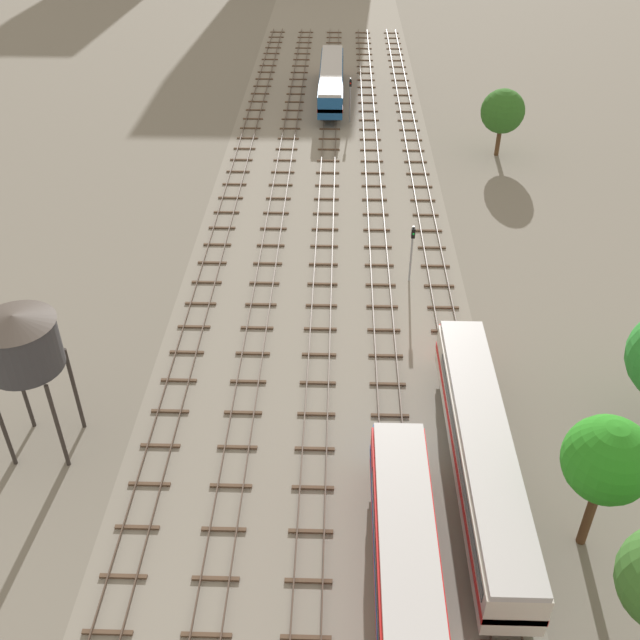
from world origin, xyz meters
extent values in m
plane|color=slate|center=(0.00, 56.00, 0.00)|extent=(480.00, 480.00, 0.00)
cube|color=gray|center=(0.00, 56.00, 0.00)|extent=(22.56, 176.00, 0.01)
cube|color=#47382D|center=(-10.00, 57.00, 0.22)|extent=(0.07, 126.00, 0.15)
cube|color=#47382D|center=(-8.56, 57.00, 0.22)|extent=(0.07, 126.00, 0.15)
cube|color=brown|center=(-9.28, 13.50, 0.07)|extent=(2.40, 0.22, 0.14)
cube|color=brown|center=(-9.28, 16.50, 0.07)|extent=(2.40, 0.22, 0.14)
cube|color=brown|center=(-9.28, 19.50, 0.07)|extent=(2.40, 0.22, 0.14)
cube|color=brown|center=(-9.28, 22.50, 0.07)|extent=(2.40, 0.22, 0.14)
cube|color=brown|center=(-9.28, 25.50, 0.07)|extent=(2.40, 0.22, 0.14)
cube|color=brown|center=(-9.28, 28.50, 0.07)|extent=(2.40, 0.22, 0.14)
cube|color=brown|center=(-9.28, 31.50, 0.07)|extent=(2.40, 0.22, 0.14)
cube|color=brown|center=(-9.28, 34.50, 0.07)|extent=(2.40, 0.22, 0.14)
cube|color=brown|center=(-9.28, 37.50, 0.07)|extent=(2.40, 0.22, 0.14)
cube|color=brown|center=(-9.28, 40.50, 0.07)|extent=(2.40, 0.22, 0.14)
cube|color=brown|center=(-9.28, 43.50, 0.07)|extent=(2.40, 0.22, 0.14)
cube|color=brown|center=(-9.28, 46.50, 0.07)|extent=(2.40, 0.22, 0.14)
cube|color=brown|center=(-9.28, 49.50, 0.07)|extent=(2.40, 0.22, 0.14)
cube|color=brown|center=(-9.28, 52.50, 0.07)|extent=(2.40, 0.22, 0.14)
cube|color=brown|center=(-9.28, 55.50, 0.07)|extent=(2.40, 0.22, 0.14)
cube|color=brown|center=(-9.28, 58.50, 0.07)|extent=(2.40, 0.22, 0.14)
cube|color=brown|center=(-9.28, 61.50, 0.07)|extent=(2.40, 0.22, 0.14)
cube|color=brown|center=(-9.28, 64.50, 0.07)|extent=(2.40, 0.22, 0.14)
cube|color=brown|center=(-9.28, 67.50, 0.07)|extent=(2.40, 0.22, 0.14)
cube|color=brown|center=(-9.28, 70.50, 0.07)|extent=(2.40, 0.22, 0.14)
cube|color=brown|center=(-9.28, 73.50, 0.07)|extent=(2.40, 0.22, 0.14)
cube|color=brown|center=(-9.28, 76.50, 0.07)|extent=(2.40, 0.22, 0.14)
cube|color=brown|center=(-9.28, 79.50, 0.07)|extent=(2.40, 0.22, 0.14)
cube|color=brown|center=(-9.28, 82.50, 0.07)|extent=(2.40, 0.22, 0.14)
cube|color=brown|center=(-9.28, 85.50, 0.07)|extent=(2.40, 0.22, 0.14)
cube|color=brown|center=(-9.28, 88.50, 0.07)|extent=(2.40, 0.22, 0.14)
cube|color=brown|center=(-9.28, 91.50, 0.07)|extent=(2.40, 0.22, 0.14)
cube|color=brown|center=(-9.28, 94.50, 0.07)|extent=(2.40, 0.22, 0.14)
cube|color=brown|center=(-9.28, 97.50, 0.07)|extent=(2.40, 0.22, 0.14)
cube|color=brown|center=(-9.28, 100.50, 0.07)|extent=(2.40, 0.22, 0.14)
cube|color=brown|center=(-9.28, 103.50, 0.07)|extent=(2.40, 0.22, 0.14)
cube|color=brown|center=(-9.28, 106.50, 0.07)|extent=(2.40, 0.22, 0.14)
cube|color=brown|center=(-9.28, 109.50, 0.07)|extent=(2.40, 0.22, 0.14)
cube|color=brown|center=(-9.28, 112.50, 0.07)|extent=(2.40, 0.22, 0.14)
cube|color=brown|center=(-9.28, 115.50, 0.07)|extent=(2.40, 0.22, 0.14)
cube|color=brown|center=(-9.28, 118.50, 0.07)|extent=(2.40, 0.22, 0.14)
cube|color=#47382D|center=(-5.36, 57.00, 0.22)|extent=(0.07, 126.00, 0.15)
cube|color=#47382D|center=(-3.92, 57.00, 0.22)|extent=(0.07, 126.00, 0.15)
cube|color=brown|center=(-4.64, 13.50, 0.07)|extent=(2.40, 0.22, 0.14)
cube|color=brown|center=(-4.64, 16.50, 0.07)|extent=(2.40, 0.22, 0.14)
cube|color=brown|center=(-4.64, 19.50, 0.07)|extent=(2.40, 0.22, 0.14)
cube|color=brown|center=(-4.64, 22.50, 0.07)|extent=(2.40, 0.22, 0.14)
cube|color=brown|center=(-4.64, 25.50, 0.07)|extent=(2.40, 0.22, 0.14)
cube|color=brown|center=(-4.64, 28.50, 0.07)|extent=(2.40, 0.22, 0.14)
cube|color=brown|center=(-4.64, 31.50, 0.07)|extent=(2.40, 0.22, 0.14)
cube|color=brown|center=(-4.64, 34.50, 0.07)|extent=(2.40, 0.22, 0.14)
cube|color=brown|center=(-4.64, 37.50, 0.07)|extent=(2.40, 0.22, 0.14)
cube|color=brown|center=(-4.64, 40.50, 0.07)|extent=(2.40, 0.22, 0.14)
cube|color=brown|center=(-4.64, 43.50, 0.07)|extent=(2.40, 0.22, 0.14)
cube|color=brown|center=(-4.64, 46.50, 0.07)|extent=(2.40, 0.22, 0.14)
cube|color=brown|center=(-4.64, 49.50, 0.07)|extent=(2.40, 0.22, 0.14)
cube|color=brown|center=(-4.64, 52.50, 0.07)|extent=(2.40, 0.22, 0.14)
cube|color=brown|center=(-4.64, 55.50, 0.07)|extent=(2.40, 0.22, 0.14)
cube|color=brown|center=(-4.64, 58.50, 0.07)|extent=(2.40, 0.22, 0.14)
cube|color=brown|center=(-4.64, 61.50, 0.07)|extent=(2.40, 0.22, 0.14)
cube|color=brown|center=(-4.64, 64.50, 0.07)|extent=(2.40, 0.22, 0.14)
cube|color=brown|center=(-4.64, 67.50, 0.07)|extent=(2.40, 0.22, 0.14)
cube|color=brown|center=(-4.64, 70.50, 0.07)|extent=(2.40, 0.22, 0.14)
cube|color=brown|center=(-4.64, 73.50, 0.07)|extent=(2.40, 0.22, 0.14)
cube|color=brown|center=(-4.64, 76.50, 0.07)|extent=(2.40, 0.22, 0.14)
cube|color=brown|center=(-4.64, 79.50, 0.07)|extent=(2.40, 0.22, 0.14)
cube|color=brown|center=(-4.64, 82.50, 0.07)|extent=(2.40, 0.22, 0.14)
cube|color=brown|center=(-4.64, 85.50, 0.07)|extent=(2.40, 0.22, 0.14)
cube|color=brown|center=(-4.64, 88.50, 0.07)|extent=(2.40, 0.22, 0.14)
cube|color=brown|center=(-4.64, 91.50, 0.07)|extent=(2.40, 0.22, 0.14)
cube|color=brown|center=(-4.64, 94.50, 0.07)|extent=(2.40, 0.22, 0.14)
cube|color=brown|center=(-4.64, 97.50, 0.07)|extent=(2.40, 0.22, 0.14)
cube|color=brown|center=(-4.64, 100.50, 0.07)|extent=(2.40, 0.22, 0.14)
cube|color=brown|center=(-4.64, 103.50, 0.07)|extent=(2.40, 0.22, 0.14)
cube|color=brown|center=(-4.64, 106.50, 0.07)|extent=(2.40, 0.22, 0.14)
cube|color=brown|center=(-4.64, 109.50, 0.07)|extent=(2.40, 0.22, 0.14)
cube|color=brown|center=(-4.64, 112.50, 0.07)|extent=(2.40, 0.22, 0.14)
cube|color=brown|center=(-4.64, 115.50, 0.07)|extent=(2.40, 0.22, 0.14)
cube|color=brown|center=(-4.64, 118.50, 0.07)|extent=(2.40, 0.22, 0.14)
cube|color=#47382D|center=(-0.72, 57.00, 0.22)|extent=(0.07, 126.00, 0.15)
cube|color=#47382D|center=(0.72, 57.00, 0.22)|extent=(0.07, 126.00, 0.15)
cube|color=brown|center=(0.00, 13.50, 0.07)|extent=(2.40, 0.22, 0.14)
cube|color=brown|center=(0.00, 16.50, 0.07)|extent=(2.40, 0.22, 0.14)
cube|color=brown|center=(0.00, 19.50, 0.07)|extent=(2.40, 0.22, 0.14)
cube|color=brown|center=(0.00, 22.50, 0.07)|extent=(2.40, 0.22, 0.14)
cube|color=brown|center=(0.00, 25.50, 0.07)|extent=(2.40, 0.22, 0.14)
cube|color=brown|center=(0.00, 28.50, 0.07)|extent=(2.40, 0.22, 0.14)
cube|color=brown|center=(0.00, 31.50, 0.07)|extent=(2.40, 0.22, 0.14)
cube|color=brown|center=(0.00, 34.50, 0.07)|extent=(2.40, 0.22, 0.14)
cube|color=brown|center=(0.00, 37.50, 0.07)|extent=(2.40, 0.22, 0.14)
cube|color=brown|center=(0.00, 40.50, 0.07)|extent=(2.40, 0.22, 0.14)
cube|color=brown|center=(0.00, 43.50, 0.07)|extent=(2.40, 0.22, 0.14)
cube|color=brown|center=(0.00, 46.50, 0.07)|extent=(2.40, 0.22, 0.14)
cube|color=brown|center=(0.00, 49.50, 0.07)|extent=(2.40, 0.22, 0.14)
cube|color=brown|center=(0.00, 52.50, 0.07)|extent=(2.40, 0.22, 0.14)
cube|color=brown|center=(0.00, 55.50, 0.07)|extent=(2.40, 0.22, 0.14)
cube|color=brown|center=(0.00, 58.50, 0.07)|extent=(2.40, 0.22, 0.14)
cube|color=brown|center=(0.00, 61.50, 0.07)|extent=(2.40, 0.22, 0.14)
cube|color=brown|center=(0.00, 64.50, 0.07)|extent=(2.40, 0.22, 0.14)
cube|color=brown|center=(0.00, 67.50, 0.07)|extent=(2.40, 0.22, 0.14)
cube|color=brown|center=(0.00, 70.50, 0.07)|extent=(2.40, 0.22, 0.14)
cube|color=brown|center=(0.00, 73.50, 0.07)|extent=(2.40, 0.22, 0.14)
cube|color=brown|center=(0.00, 76.50, 0.07)|extent=(2.40, 0.22, 0.14)
cube|color=brown|center=(0.00, 79.50, 0.07)|extent=(2.40, 0.22, 0.14)
cube|color=brown|center=(0.00, 82.50, 0.07)|extent=(2.40, 0.22, 0.14)
cube|color=brown|center=(0.00, 85.50, 0.07)|extent=(2.40, 0.22, 0.14)
cube|color=brown|center=(0.00, 88.50, 0.07)|extent=(2.40, 0.22, 0.14)
cube|color=brown|center=(0.00, 91.50, 0.07)|extent=(2.40, 0.22, 0.14)
cube|color=brown|center=(0.00, 94.50, 0.07)|extent=(2.40, 0.22, 0.14)
cube|color=brown|center=(0.00, 97.50, 0.07)|extent=(2.40, 0.22, 0.14)
cube|color=brown|center=(0.00, 100.50, 0.07)|extent=(2.40, 0.22, 0.14)
cube|color=brown|center=(0.00, 103.50, 0.07)|extent=(2.40, 0.22, 0.14)
cube|color=brown|center=(0.00, 106.50, 0.07)|extent=(2.40, 0.22, 0.14)
cube|color=brown|center=(0.00, 109.50, 0.07)|extent=(2.40, 0.22, 0.14)
cube|color=brown|center=(0.00, 112.50, 0.07)|extent=(2.40, 0.22, 0.14)
cube|color=brown|center=(0.00, 115.50, 0.07)|extent=(2.40, 0.22, 0.14)
cube|color=brown|center=(0.00, 118.50, 0.07)|extent=(2.40, 0.22, 0.14)
cube|color=#47382D|center=(3.92, 57.00, 0.22)|extent=(0.07, 126.00, 0.15)
cube|color=#47382D|center=(5.36, 57.00, 0.22)|extent=(0.07, 126.00, 0.15)
cube|color=brown|center=(4.64, 13.50, 0.07)|extent=(2.40, 0.22, 0.14)
cube|color=brown|center=(4.64, 16.50, 0.07)|extent=(2.40, 0.22, 0.14)
cube|color=brown|center=(4.64, 19.50, 0.07)|extent=(2.40, 0.22, 0.14)
cube|color=brown|center=(4.64, 22.50, 0.07)|extent=(2.40, 0.22, 0.14)
cube|color=brown|center=(4.64, 25.50, 0.07)|extent=(2.40, 0.22, 0.14)
cube|color=brown|center=(4.64, 28.50, 0.07)|extent=(2.40, 0.22, 0.14)
cube|color=brown|center=(4.64, 31.50, 0.07)|extent=(2.40, 0.22, 0.14)
cube|color=brown|center=(4.64, 34.50, 0.07)|extent=(2.40, 0.22, 0.14)
cube|color=brown|center=(4.64, 37.50, 0.07)|extent=(2.40, 0.22, 0.14)
cube|color=brown|center=(4.64, 40.50, 0.07)|extent=(2.40, 0.22, 0.14)
cube|color=brown|center=(4.64, 43.50, 0.07)|extent=(2.40, 0.22, 0.14)
cube|color=brown|center=(4.64, 46.50, 0.07)|extent=(2.40, 0.22, 0.14)
cube|color=brown|center=(4.64, 49.50, 0.07)|extent=(2.40, 0.22, 0.14)
cube|color=brown|center=(4.64, 52.50, 0.07)|extent=(2.40, 0.22, 0.14)
cube|color=brown|center=(4.64, 55.50, 0.07)|extent=(2.40, 0.22, 0.14)
cube|color=brown|center=(4.64, 58.50, 0.07)|extent=(2.40, 0.22, 0.14)
cube|color=brown|center=(4.64, 61.50, 0.07)|extent=(2.40, 0.22, 0.14)
cube|color=brown|center=(4.64, 64.50, 0.07)|extent=(2.40, 0.22, 0.14)
cube|color=brown|center=(4.64, 67.50, 0.07)|extent=(2.40, 0.22, 0.14)
cube|color=brown|center=(4.64, 70.50, 0.07)|extent=(2.40, 0.22, 0.14)
cube|color=brown|center=(4.64, 73.50, 0.07)|extent=(2.40, 0.22, 0.14)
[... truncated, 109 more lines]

